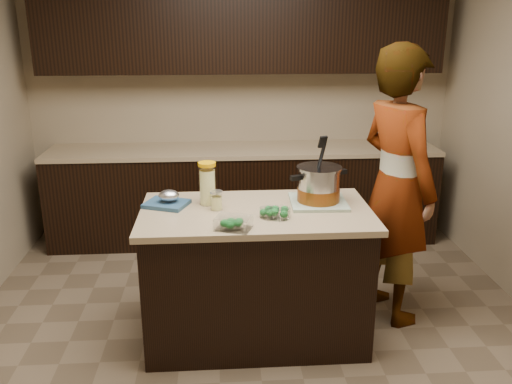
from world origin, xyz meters
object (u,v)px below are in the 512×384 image
(lemonade_pitcher, at_px, (207,185))
(person, at_px, (396,186))
(stock_pot, at_px, (319,186))
(island, at_px, (256,274))

(lemonade_pitcher, relative_size, person, 0.14)
(stock_pot, bearing_deg, island, 173.31)
(island, height_order, lemonade_pitcher, lemonade_pitcher)
(stock_pot, bearing_deg, person, -5.83)
(island, height_order, person, person)
(island, xyz_separation_m, stock_pot, (0.41, 0.10, 0.56))
(island, distance_m, stock_pot, 0.71)
(stock_pot, distance_m, person, 0.59)
(island, relative_size, stock_pot, 3.53)
(lemonade_pitcher, height_order, person, person)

